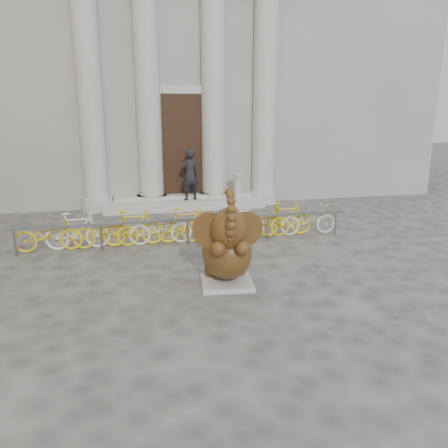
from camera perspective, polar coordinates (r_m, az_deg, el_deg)
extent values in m
plane|color=#474442|center=(7.87, 4.95, -12.25)|extent=(80.00, 80.00, 0.00)
cube|color=gray|center=(21.94, -7.70, 20.69)|extent=(22.00, 10.00, 12.00)
cube|color=black|center=(16.80, -5.53, 10.10)|extent=(2.40, 0.16, 4.00)
cylinder|color=#A8A59E|center=(16.52, -17.10, 15.39)|extent=(0.90, 0.90, 8.00)
cylinder|color=#A8A59E|center=(16.52, -9.90, 15.79)|extent=(0.90, 0.90, 8.00)
cylinder|color=#A8A59E|center=(16.84, -1.41, 15.96)|extent=(0.90, 0.90, 8.00)
cylinder|color=#A8A59E|center=(17.36, 5.32, 15.85)|extent=(0.90, 0.90, 8.00)
cube|color=#A8A59E|center=(16.58, -5.11, 2.65)|extent=(6.00, 1.20, 0.36)
cube|color=#A8A59E|center=(9.24, 0.38, -7.68)|extent=(1.17, 1.08, 0.11)
ellipsoid|color=black|center=(9.33, 0.22, -5.03)|extent=(0.99, 0.95, 0.68)
ellipsoid|color=black|center=(9.03, 0.37, -3.70)|extent=(1.17, 1.39, 1.10)
cylinder|color=black|center=(9.49, -1.60, -5.85)|extent=(0.36, 0.36, 0.28)
cylinder|color=black|center=(9.55, 1.85, -5.72)|extent=(0.36, 0.36, 0.28)
cylinder|color=black|center=(8.54, -0.87, -3.27)|extent=(0.33, 0.66, 0.42)
cylinder|color=black|center=(8.60, 2.24, -3.17)|extent=(0.33, 0.66, 0.42)
ellipsoid|color=black|center=(8.50, 0.66, -0.68)|extent=(0.80, 0.76, 0.85)
cylinder|color=black|center=(8.60, -1.82, -0.80)|extent=(0.68, 0.35, 0.72)
cylinder|color=black|center=(8.68, 2.93, -0.67)|extent=(0.72, 0.19, 0.72)
cone|color=beige|center=(8.33, -0.04, -2.21)|extent=(0.11, 0.25, 0.11)
cone|color=beige|center=(8.36, 1.70, -2.15)|extent=(0.16, 0.25, 0.11)
cube|color=slate|center=(11.88, -4.74, 0.55)|extent=(9.19, 0.06, 0.06)
cylinder|color=slate|center=(12.16, -25.65, -2.22)|extent=(0.06, 0.06, 0.70)
cylinder|color=slate|center=(11.87, -15.74, -1.71)|extent=(0.06, 0.06, 0.70)
cylinder|color=slate|center=(11.96, -4.70, -1.08)|extent=(0.06, 0.06, 0.70)
cylinder|color=slate|center=(12.49, 5.77, -0.44)|extent=(0.06, 0.06, 0.70)
cylinder|color=slate|center=(13.31, 14.35, 0.10)|extent=(0.06, 0.06, 0.70)
imported|color=yellow|center=(12.21, -22.00, -1.05)|extent=(1.70, 0.50, 1.00)
imported|color=silver|center=(12.11, -18.61, -0.86)|extent=(1.66, 0.47, 1.00)
imported|color=yellow|center=(12.06, -15.18, -0.67)|extent=(1.70, 0.50, 1.00)
imported|color=yellow|center=(12.05, -11.74, -0.48)|extent=(1.66, 0.47, 1.00)
imported|color=silver|center=(12.09, -8.30, -0.28)|extent=(1.70, 0.50, 1.00)
imported|color=yellow|center=(12.16, -4.89, -0.09)|extent=(1.66, 0.47, 1.00)
imported|color=yellow|center=(12.28, -1.54, 0.10)|extent=(1.70, 0.50, 1.00)
imported|color=silver|center=(12.45, 1.73, 0.29)|extent=(1.66, 0.47, 1.00)
imported|color=yellow|center=(12.65, 4.91, 0.47)|extent=(1.70, 0.50, 1.00)
imported|color=yellow|center=(12.89, 7.99, 0.64)|extent=(1.66, 0.47, 1.00)
imported|color=silver|center=(13.16, 10.94, 0.81)|extent=(1.70, 0.50, 1.00)
imported|color=black|center=(16.25, -4.49, 6.44)|extent=(0.79, 0.63, 1.88)
cylinder|color=#A8A59E|center=(16.63, 1.77, 3.57)|extent=(0.39, 0.39, 0.12)
cylinder|color=#A8A59E|center=(16.56, 1.78, 4.88)|extent=(0.28, 0.28, 0.88)
cylinder|color=#A8A59E|center=(16.49, 1.80, 6.49)|extent=(0.39, 0.39, 0.10)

